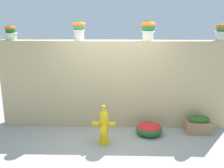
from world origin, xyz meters
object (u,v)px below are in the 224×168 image
object	(u,v)px
potted_plant_3	(221,31)
planter_box	(198,125)
potted_plant_0	(10,32)
fire_hydrant	(104,126)
potted_plant_2	(148,28)
potted_plant_1	(79,28)
flower_bush_left	(149,129)

from	to	relation	value
potted_plant_3	planter_box	world-z (taller)	potted_plant_3
potted_plant_0	planter_box	bearing A→B (deg)	-6.15
fire_hydrant	planter_box	distance (m)	2.23
fire_hydrant	potted_plant_0	bearing A→B (deg)	155.13
fire_hydrant	planter_box	size ratio (longest dim) A/B	1.46
potted_plant_2	potted_plant_3	world-z (taller)	potted_plant_2
potted_plant_1	potted_plant_2	distance (m)	1.58
potted_plant_0	potted_plant_2	distance (m)	3.20
potted_plant_2	planter_box	size ratio (longest dim) A/B	0.80
potted_plant_1	flower_bush_left	bearing A→B (deg)	-19.08
potted_plant_0	fire_hydrant	xyz separation A→B (m)	(2.24, -1.04, -1.89)
potted_plant_2	fire_hydrant	distance (m)	2.43
flower_bush_left	planter_box	bearing A→B (deg)	6.83
potted_plant_1	fire_hydrant	distance (m)	2.29
potted_plant_1	flower_bush_left	size ratio (longest dim) A/B	0.76
potted_plant_2	planter_box	distance (m)	2.50
fire_hydrant	potted_plant_3	bearing A→B (deg)	20.76
potted_plant_2	flower_bush_left	distance (m)	2.29
potted_plant_3	fire_hydrant	size ratio (longest dim) A/B	0.47
potted_plant_3	planter_box	size ratio (longest dim) A/B	0.68
potted_plant_0	planter_box	xyz separation A→B (m)	(4.38, -0.47, -2.08)
potted_plant_2	potted_plant_3	bearing A→B (deg)	-0.98
potted_plant_2	planter_box	world-z (taller)	potted_plant_2
fire_hydrant	flower_bush_left	distance (m)	1.12
potted_plant_0	potted_plant_1	xyz separation A→B (m)	(1.62, -0.05, 0.08)
flower_bush_left	potted_plant_1	bearing A→B (deg)	160.92
potted_plant_3	flower_bush_left	bearing A→B (deg)	-160.75
potted_plant_1	potted_plant_2	world-z (taller)	potted_plant_2
planter_box	potted_plant_3	bearing A→B (deg)	42.69
potted_plant_1	potted_plant_3	world-z (taller)	potted_plant_1
potted_plant_1	planter_box	world-z (taller)	potted_plant_1
potted_plant_0	flower_bush_left	bearing A→B (deg)	-10.65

